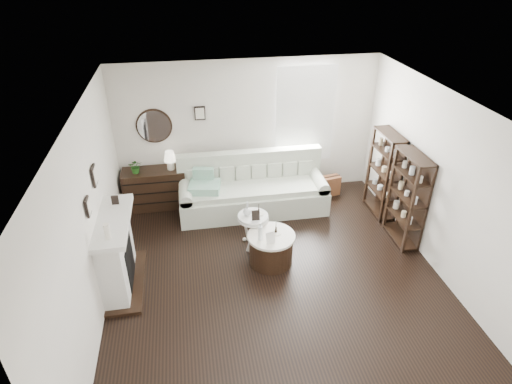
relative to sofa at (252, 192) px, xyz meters
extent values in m
plane|color=black|center=(0.03, -2.09, -0.36)|extent=(5.50, 5.50, 0.00)
plane|color=white|center=(0.03, -2.09, 2.34)|extent=(5.50, 5.50, 0.00)
plane|color=silver|center=(0.03, 0.66, 0.99)|extent=(5.00, 0.00, 5.00)
plane|color=silver|center=(0.03, -4.84, 0.99)|extent=(5.00, 0.00, 5.00)
plane|color=silver|center=(-2.47, -2.09, 0.99)|extent=(0.00, 5.50, 5.50)
plane|color=silver|center=(2.53, -2.09, 0.99)|extent=(0.00, 5.50, 5.50)
cube|color=white|center=(1.13, 0.64, 1.24)|extent=(1.00, 0.02, 1.80)
cube|color=silver|center=(1.13, 0.58, 1.24)|extent=(1.15, 0.02, 1.90)
cylinder|color=silver|center=(-1.72, 0.63, 1.19)|extent=(0.60, 0.03, 0.60)
cube|color=black|center=(-0.87, 0.63, 1.39)|extent=(0.20, 0.03, 0.26)
cube|color=silver|center=(-2.30, -1.79, 0.19)|extent=(0.34, 1.20, 1.10)
cube|color=black|center=(-2.27, -1.79, 0.04)|extent=(0.30, 0.65, 0.70)
cube|color=silver|center=(-2.25, -1.79, 0.76)|extent=(0.44, 1.35, 0.08)
cube|color=black|center=(-2.22, -1.79, -0.33)|extent=(0.50, 1.40, 0.05)
cylinder|color=silver|center=(-2.25, -2.24, 0.91)|extent=(0.08, 0.08, 0.22)
cube|color=black|center=(-2.25, -1.39, 0.87)|extent=(0.10, 0.03, 0.14)
cube|color=black|center=(-2.44, -2.14, 1.24)|extent=(0.03, 0.18, 0.24)
cube|color=black|center=(-2.44, -1.49, 1.34)|extent=(0.03, 0.22, 0.28)
cube|color=black|center=(2.36, -0.54, 0.44)|extent=(0.30, 0.80, 1.60)
cylinder|color=beige|center=(2.34, -0.79, 0.16)|extent=(0.08, 0.08, 0.11)
cylinder|color=beige|center=(2.34, -0.54, 0.16)|extent=(0.08, 0.08, 0.11)
cylinder|color=beige|center=(2.34, -0.29, 0.16)|extent=(0.08, 0.08, 0.11)
cylinder|color=beige|center=(2.34, -0.79, 0.56)|extent=(0.08, 0.08, 0.11)
cylinder|color=beige|center=(2.34, -0.54, 0.56)|extent=(0.08, 0.08, 0.11)
cylinder|color=beige|center=(2.34, -0.29, 0.56)|extent=(0.08, 0.08, 0.11)
cylinder|color=beige|center=(2.34, -0.79, 0.96)|extent=(0.08, 0.08, 0.11)
cylinder|color=beige|center=(2.34, -0.54, 0.96)|extent=(0.08, 0.08, 0.11)
cylinder|color=beige|center=(2.34, -0.29, 0.96)|extent=(0.08, 0.08, 0.11)
cube|color=black|center=(2.36, -1.44, 0.44)|extent=(0.30, 0.80, 1.60)
cylinder|color=beige|center=(2.34, -1.69, 0.16)|extent=(0.08, 0.08, 0.11)
cylinder|color=beige|center=(2.34, -1.44, 0.16)|extent=(0.08, 0.08, 0.11)
cylinder|color=beige|center=(2.34, -1.19, 0.16)|extent=(0.08, 0.08, 0.11)
cylinder|color=beige|center=(2.34, -1.69, 0.56)|extent=(0.08, 0.08, 0.11)
cylinder|color=beige|center=(2.34, -1.44, 0.56)|extent=(0.08, 0.08, 0.11)
cylinder|color=beige|center=(2.34, -1.19, 0.56)|extent=(0.08, 0.08, 0.11)
cylinder|color=beige|center=(2.34, -1.69, 0.96)|extent=(0.08, 0.08, 0.11)
cylinder|color=beige|center=(2.34, -1.44, 0.96)|extent=(0.08, 0.08, 0.11)
cylinder|color=beige|center=(2.34, -1.19, 0.96)|extent=(0.08, 0.08, 0.11)
cube|color=#ADB7A3|center=(0.00, -0.09, -0.13)|extent=(2.76, 0.96, 0.45)
cube|color=#ADB7A3|center=(0.00, -0.12, 0.14)|extent=(2.39, 0.76, 0.11)
cube|color=#ADB7A3|center=(0.00, 0.29, 0.29)|extent=(2.76, 0.21, 0.85)
cube|color=#ADB7A3|center=(-1.25, -0.09, -0.08)|extent=(0.23, 0.90, 0.55)
cube|color=#ADB7A3|center=(1.25, -0.09, -0.08)|extent=(0.23, 0.90, 0.55)
cube|color=#299665|center=(-0.90, -0.14, 0.27)|extent=(0.62, 0.55, 0.14)
cube|color=brown|center=(1.53, 0.21, -0.15)|extent=(0.63, 0.31, 0.40)
cube|color=black|center=(-1.83, 0.38, 0.03)|extent=(1.16, 0.48, 0.78)
cube|color=black|center=(-1.83, 0.13, -0.14)|extent=(1.12, 0.01, 0.02)
cube|color=black|center=(-1.83, 0.13, 0.07)|extent=(1.12, 0.01, 0.02)
cube|color=black|center=(-1.83, 0.13, 0.28)|extent=(1.12, 0.01, 0.01)
imported|color=#1F5217|center=(-2.12, 0.34, 0.56)|extent=(0.24, 0.21, 0.27)
cylinder|color=black|center=(0.02, -1.67, -0.11)|extent=(0.69, 0.69, 0.48)
cylinder|color=silver|center=(0.02, -1.67, 0.15)|extent=(0.75, 0.75, 0.04)
cylinder|color=white|center=(-0.19, -1.21, 0.24)|extent=(0.50, 0.50, 0.03)
cylinder|color=silver|center=(-0.19, -1.21, 0.20)|extent=(0.51, 0.51, 0.02)
cylinder|color=silver|center=(-0.19, -1.21, -0.07)|extent=(0.04, 0.04, 0.58)
cylinder|color=silver|center=(-0.16, -1.75, 0.32)|extent=(0.07, 0.07, 0.30)
cube|color=silver|center=(-0.03, -1.86, 0.26)|extent=(0.15, 0.09, 0.19)
cube|color=black|center=(-0.17, -1.34, 0.35)|extent=(0.13, 0.05, 0.17)
camera|label=1|loc=(-1.13, -6.96, 4.09)|focal=30.00mm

